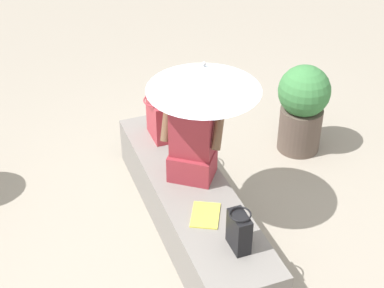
% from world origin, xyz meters
% --- Properties ---
extents(ground_plane, '(14.00, 14.00, 0.00)m').
position_xyz_m(ground_plane, '(0.00, 0.00, 0.00)').
color(ground_plane, '#9E9384').
extents(stone_bench, '(2.24, 0.57, 0.42)m').
position_xyz_m(stone_bench, '(0.00, 0.00, 0.21)').
color(stone_bench, gray).
rests_on(stone_bench, ground).
extents(person_seated, '(0.44, 0.50, 0.90)m').
position_xyz_m(person_seated, '(0.12, -0.05, 0.81)').
color(person_seated, '#992D38').
rests_on(person_seated, stone_bench).
extents(parasol, '(0.84, 0.84, 1.02)m').
position_xyz_m(parasol, '(0.07, -0.12, 1.31)').
color(parasol, '#B7B7BC').
rests_on(parasol, stone_bench).
extents(handbag_black, '(0.30, 0.22, 0.38)m').
position_xyz_m(handbag_black, '(0.75, 0.04, 0.61)').
color(handbag_black, '#B2333D').
rests_on(handbag_black, stone_bench).
extents(tote_bag_canvas, '(0.20, 0.15, 0.30)m').
position_xyz_m(tote_bag_canvas, '(-0.74, -0.06, 0.57)').
color(tote_bag_canvas, black).
rests_on(tote_bag_canvas, stone_bench).
extents(magazine, '(0.34, 0.31, 0.01)m').
position_xyz_m(magazine, '(-0.36, 0.03, 0.43)').
color(magazine, '#EAE04C').
rests_on(magazine, stone_bench).
extents(planter_near, '(0.48, 0.48, 0.87)m').
position_xyz_m(planter_near, '(0.69, -1.36, 0.47)').
color(planter_near, brown).
rests_on(planter_near, ground).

